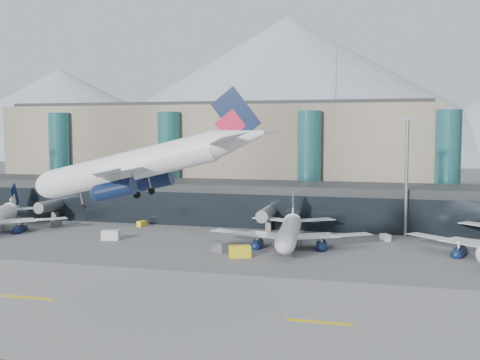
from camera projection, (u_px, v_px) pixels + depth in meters
name	position (u px, v px, depth m)	size (l,w,h in m)	color
ground	(201.00, 281.00, 91.43)	(900.00, 900.00, 0.00)	#515154
runway_strip	(163.00, 309.00, 77.01)	(400.00, 40.00, 0.04)	slate
runway_markings	(163.00, 309.00, 77.01)	(128.00, 1.00, 0.02)	gold
concourse	(278.00, 204.00, 146.52)	(170.00, 27.00, 10.00)	black
terminal_main	(219.00, 154.00, 183.23)	(130.00, 30.00, 31.00)	gray
teal_towers	(237.00, 162.00, 165.34)	(116.40, 19.40, 46.00)	#256467
mountain_ridge	(387.00, 99.00, 448.72)	(910.00, 400.00, 110.00)	gray
lightmast_mid	(407.00, 170.00, 128.50)	(3.00, 1.20, 25.60)	slate
hero_jet	(153.00, 155.00, 79.05)	(33.61, 34.83, 11.21)	silver
jet_parked_mid	(290.00, 225.00, 119.74)	(33.51, 33.42, 10.87)	silver
veh_a	(110.00, 235.00, 125.45)	(3.57, 2.01, 2.01)	silver
veh_b	(142.00, 224.00, 142.98)	(2.25, 1.38, 1.30)	gold
veh_c	(220.00, 247.00, 113.11)	(3.48, 1.84, 1.93)	#525258
veh_d	(474.00, 245.00, 115.40)	(2.94, 1.57, 1.68)	silver
veh_f	(56.00, 222.00, 142.78)	(3.54, 1.88, 1.98)	#525258
veh_g	(385.00, 237.00, 124.40)	(2.39, 1.39, 1.39)	silver
veh_h	(240.00, 251.00, 108.35)	(3.80, 2.00, 2.10)	gold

